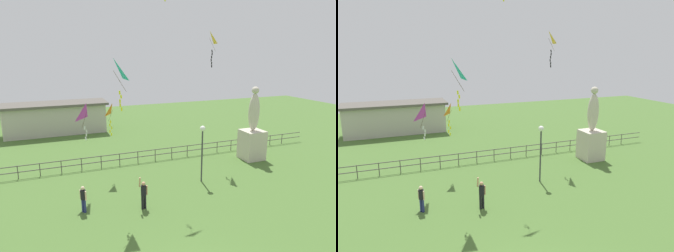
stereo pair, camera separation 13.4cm
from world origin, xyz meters
The scene contains 10 objects.
statue_monument centered at (10.62, 11.59, 1.88)m, with size 1.67×1.67×5.86m.
lamppost centered at (4.75, 9.06, 2.84)m, with size 0.36×0.36×3.84m.
person_1 centered at (-3.03, 7.77, 0.87)m, with size 0.32×0.37×1.51m.
person_3 centered at (0.09, 6.95, 0.94)m, with size 0.50×0.30×1.88m.
kite_0 centered at (-0.43, 12.08, 4.60)m, with size 0.73×0.83×2.24m.
kite_2 centered at (-1.13, 7.64, 7.45)m, with size 0.96×0.98×2.65m.
kite_4 centered at (-2.31, 10.15, 4.99)m, with size 0.93×1.08×2.23m.
kite_6 centered at (7.12, 12.77, 9.36)m, with size 0.88×1.29×2.61m.
waterfront_railing centered at (-0.34, 14.00, 0.62)m, with size 36.06×0.06×0.95m.
pavilion_building centered at (-3.76, 26.00, 1.65)m, with size 10.60×3.93×3.25m.
Camera 2 is at (-4.15, -7.84, 8.43)m, focal length 32.56 mm.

